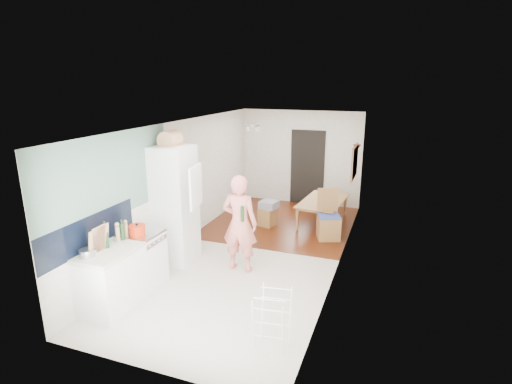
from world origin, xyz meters
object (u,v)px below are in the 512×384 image
Objects in this scene: dining_chair at (329,215)px; drying_rack at (272,320)px; person at (240,215)px; dining_table at (324,214)px; stool at (268,217)px.

drying_rack is at bearing -110.93° from dining_chair.
person is 3.09m from dining_table.
person is 1.50× the size of dining_table.
person reaches higher than stool.
person is 2.67× the size of drying_rack.
dining_table is 0.98m from dining_chair.
stool is (-1.45, 0.29, -0.31)m from dining_chair.
dining_table is 1.78× the size of drying_rack.
dining_chair is 1.38× the size of drying_rack.
stool is at bearing 122.43° from dining_table.
dining_chair is (1.22, 1.94, -0.49)m from person.
drying_rack is (-0.03, -3.79, -0.15)m from dining_chair.
drying_rack is at bearing 121.31° from person.
dining_table is 3.13× the size of stool.
stool is (-0.23, 2.23, -0.80)m from person.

